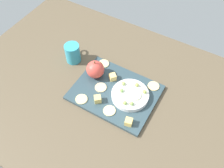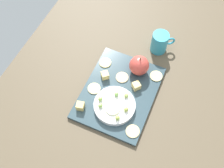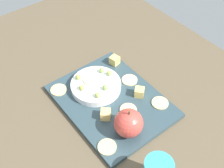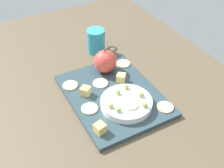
{
  "view_description": "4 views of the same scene",
  "coord_description": "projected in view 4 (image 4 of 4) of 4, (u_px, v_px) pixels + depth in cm",
  "views": [
    {
      "loc": [
        30.51,
        -49.98,
        89.18
      ],
      "look_at": [
        0.33,
        2.03,
        9.4
      ],
      "focal_mm": 39.18,
      "sensor_mm": 36.0,
      "label": 1
    },
    {
      "loc": [
        45.81,
        17.38,
        93.95
      ],
      "look_at": [
        2.31,
        -1.58,
        10.21
      ],
      "focal_mm": 41.87,
      "sensor_mm": 36.0,
      "label": 2
    },
    {
      "loc": [
        -41.53,
        34.93,
        71.55
      ],
      "look_at": [
        4.2,
        -0.43,
        10.09
      ],
      "focal_mm": 46.45,
      "sensor_mm": 36.0,
      "label": 3
    },
    {
      "loc": [
        59.09,
        -29.87,
        63.93
      ],
      "look_at": [
        0.08,
        2.12,
        8.28
      ],
      "focal_mm": 44.9,
      "sensor_mm": 36.0,
      "label": 4
    }
  ],
  "objects": [
    {
      "name": "grape_3",
      "position": [
        145.0,
        105.0,
        0.79
      ],
      "size": [
        1.77,
        1.59,
        1.64
      ],
      "primitive_type": "ellipsoid",
      "color": "#9DB74E",
      "rests_on": "serving_dish"
    },
    {
      "name": "cracker_3",
      "position": [
        165.0,
        107.0,
        0.82
      ],
      "size": [
        4.91,
        4.91,
        0.4
      ],
      "primitive_type": "cylinder",
      "color": "#DFC281",
      "rests_on": "platter"
    },
    {
      "name": "cracker_2",
      "position": [
        123.0,
        64.0,
        0.99
      ],
      "size": [
        4.91,
        4.91,
        0.4
      ],
      "primitive_type": "cylinder",
      "color": "#D4C484",
      "rests_on": "platter"
    },
    {
      "name": "cracker_4",
      "position": [
        90.0,
        109.0,
        0.81
      ],
      "size": [
        4.91,
        4.91,
        0.4
      ],
      "primitive_type": "cylinder",
      "color": "#D8C688",
      "rests_on": "platter"
    },
    {
      "name": "grape_0",
      "position": [
        141.0,
        94.0,
        0.82
      ],
      "size": [
        1.77,
        1.59,
        1.57
      ],
      "primitive_type": "ellipsoid",
      "color": "#9EAD4C",
      "rests_on": "serving_dish"
    },
    {
      "name": "grape_2",
      "position": [
        111.0,
        106.0,
        0.79
      ],
      "size": [
        1.77,
        1.59,
        1.54
      ],
      "primitive_type": "ellipsoid",
      "color": "#92B653",
      "rests_on": "serving_dish"
    },
    {
      "name": "cracker_0",
      "position": [
        100.0,
        83.0,
        0.9
      ],
      "size": [
        4.91,
        4.91,
        0.4
      ],
      "primitive_type": "cylinder",
      "color": "#DAB986",
      "rests_on": "platter"
    },
    {
      "name": "apple_stem",
      "position": [
        105.0,
        50.0,
        0.91
      ],
      "size": [
        0.5,
        0.5,
        1.2
      ],
      "primitive_type": "cylinder",
      "color": "brown",
      "rests_on": "apple_whole"
    },
    {
      "name": "cracker_1",
      "position": [
        70.0,
        85.0,
        0.9
      ],
      "size": [
        4.91,
        4.91,
        0.4
      ],
      "primitive_type": "cylinder",
      "color": "#D4C182",
      "rests_on": "platter"
    },
    {
      "name": "cheese_cube_1",
      "position": [
        86.0,
        91.0,
        0.86
      ],
      "size": [
        3.83,
        3.83,
        2.71
      ],
      "primitive_type": "cube",
      "rotation": [
        0.0,
        0.0,
        0.71
      ],
      "color": "#E8C76A",
      "rests_on": "platter"
    },
    {
      "name": "apple_slice_0",
      "position": [
        130.0,
        103.0,
        0.8
      ],
      "size": [
        5.3,
        5.3,
        0.6
      ],
      "primitive_type": "cylinder",
      "color": "beige",
      "rests_on": "serving_dish"
    },
    {
      "name": "grape_5",
      "position": [
        118.0,
        92.0,
        0.83
      ],
      "size": [
        1.77,
        1.59,
        1.61
      ],
      "primitive_type": "ellipsoid",
      "color": "#89C05B",
      "rests_on": "serving_dish"
    },
    {
      "name": "grape_1",
      "position": [
        118.0,
        109.0,
        0.77
      ],
      "size": [
        1.77,
        1.59,
        1.56
      ],
      "primitive_type": "ellipsoid",
      "color": "#91B658",
      "rests_on": "serving_dish"
    },
    {
      "name": "cheese_cube_2",
      "position": [
        100.0,
        128.0,
        0.74
      ],
      "size": [
        3.24,
        3.24,
        2.71
      ],
      "primitive_type": "cube",
      "rotation": [
        0.0,
        0.0,
        0.22
      ],
      "color": "#E9C467",
      "rests_on": "platter"
    },
    {
      "name": "cheese_cube_0",
      "position": [
        121.0,
        78.0,
        0.91
      ],
      "size": [
        3.83,
        3.83,
        2.71
      ],
      "primitive_type": "cube",
      "rotation": [
        0.0,
        0.0,
        0.86
      ],
      "color": "#F3CA70",
      "rests_on": "platter"
    },
    {
      "name": "serving_dish",
      "position": [
        126.0,
        103.0,
        0.82
      ],
      "size": [
        15.24,
        15.24,
        2.06
      ],
      "primitive_type": "cylinder",
      "color": "white",
      "rests_on": "platter"
    },
    {
      "name": "table",
      "position": [
        106.0,
        100.0,
        0.9
      ],
      "size": [
        131.76,
        89.95,
        4.86
      ],
      "primitive_type": "cube",
      "color": "brown",
      "rests_on": "ground"
    },
    {
      "name": "platter",
      "position": [
        113.0,
        95.0,
        0.87
      ],
      "size": [
        34.14,
        26.46,
        1.4
      ],
      "primitive_type": "cube",
      "color": "#2D4149",
      "rests_on": "table"
    },
    {
      "name": "cup",
      "position": [
        96.0,
        41.0,
        1.05
      ],
      "size": [
        7.16,
        9.16,
        9.04
      ],
      "color": "teal",
      "rests_on": "table"
    },
    {
      "name": "apple_whole",
      "position": [
        105.0,
        61.0,
        0.93
      ],
      "size": [
        7.74,
        7.74,
        7.74
      ],
      "primitive_type": "sphere",
      "color": "#C74239",
      "rests_on": "platter"
    },
    {
      "name": "grape_4",
      "position": [
        126.0,
        87.0,
        0.85
      ],
      "size": [
        1.77,
        1.59,
        1.46
      ],
      "primitive_type": "ellipsoid",
      "color": "#98B255",
      "rests_on": "serving_dish"
    }
  ]
}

